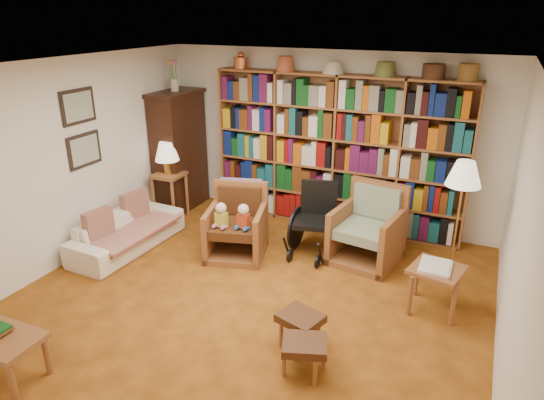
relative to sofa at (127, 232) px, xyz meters
The scene contains 22 objects.
floor 2.11m from the sofa, 11.61° to the right, with size 5.00×5.00×0.00m, color #AB5A1A.
ceiling 3.08m from the sofa, 11.61° to the right, with size 5.00×5.00×0.00m, color white.
wall_back 3.09m from the sofa, 45.40° to the left, with size 5.00×5.00×0.00m, color white.
wall_front 3.71m from the sofa, 54.94° to the right, with size 5.00×5.00×0.00m, color white.
wall_left 1.18m from the sofa, 136.89° to the right, with size 5.00×5.00×0.00m, color white.
wall_right 4.68m from the sofa, ahead, with size 5.00×5.00×0.00m, color white.
bookshelf 3.09m from the sofa, 40.29° to the left, with size 3.60×0.30×2.42m.
curio_cabinet 1.74m from the sofa, 97.40° to the left, with size 0.50×0.95×2.40m.
framed_pictures 1.45m from the sofa, 164.20° to the right, with size 0.03×0.52×0.97m.
sofa is the anchor object (origin of this frame).
sofa_throw 0.08m from the sofa, ahead, with size 0.71×1.32×0.04m, color beige.
cushion_left 0.43m from the sofa, 110.38° to the left, with size 0.13×0.40×0.40m, color maroon.
cushion_right 0.43m from the sofa, 110.38° to the right, with size 0.13×0.40×0.40m, color maroon.
side_table_lamp 1.16m from the sofa, 95.11° to the left, with size 0.45×0.45×0.71m.
table_lamp 1.38m from the sofa, 95.11° to the left, with size 0.36×0.36×0.49m.
armchair_leather 1.52m from the sofa, 21.14° to the left, with size 0.93×0.94×0.93m.
armchair_sage 3.18m from the sofa, 20.20° to the left, with size 0.89×0.92×0.97m.
wheelchair 2.50m from the sofa, 22.40° to the left, with size 0.56×0.77×0.96m.
floor_lamp 4.25m from the sofa, 13.59° to the left, with size 0.39×0.39×1.47m.
side_table_papers 3.92m from the sofa, ahead, with size 0.60×0.60×0.53m.
footstool_a 2.98m from the sofa, 17.75° to the right, with size 0.47×0.43×0.33m.
footstool_b 3.27m from the sofa, 22.59° to the right, with size 0.47×0.44×0.33m.
Camera 1 is at (2.15, -4.09, 3.00)m, focal length 32.00 mm.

